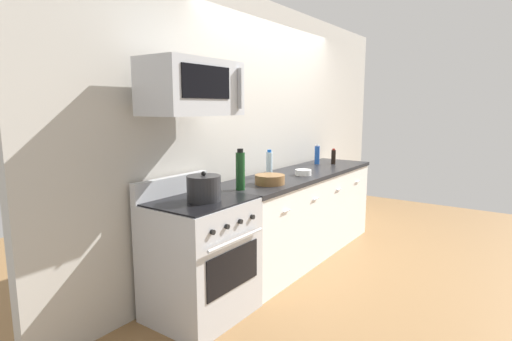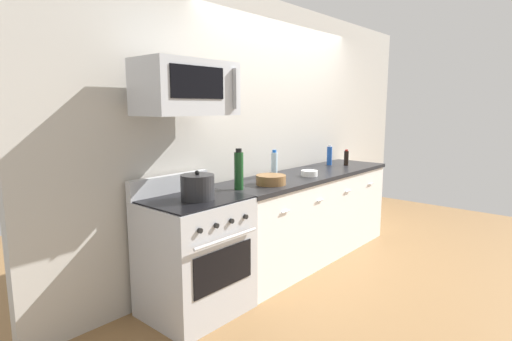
% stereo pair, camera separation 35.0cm
% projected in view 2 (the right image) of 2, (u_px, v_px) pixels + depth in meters
% --- Properties ---
extents(ground_plane, '(6.59, 6.59, 0.00)m').
position_uv_depth(ground_plane, '(307.00, 256.00, 4.38)').
color(ground_plane, olive).
extents(back_wall, '(5.49, 0.10, 2.70)m').
position_uv_depth(back_wall, '(278.00, 131.00, 4.43)').
color(back_wall, '#B7B2A8').
rests_on(back_wall, ground_plane).
extents(counter_unit, '(2.40, 0.66, 0.92)m').
position_uv_depth(counter_unit, '(308.00, 215.00, 4.31)').
color(counter_unit, white).
rests_on(counter_unit, ground_plane).
extents(range_oven, '(0.76, 0.69, 1.07)m').
position_uv_depth(range_oven, '(195.00, 255.00, 3.14)').
color(range_oven, '#B7BABF').
rests_on(range_oven, ground_plane).
extents(microwave, '(0.74, 0.44, 0.40)m').
position_uv_depth(microwave, '(186.00, 88.00, 2.96)').
color(microwave, '#B7BABF').
extents(bottle_soda_blue, '(0.06, 0.06, 0.24)m').
position_uv_depth(bottle_soda_blue, '(329.00, 155.00, 4.79)').
color(bottle_soda_blue, '#1E4CA5').
rests_on(bottle_soda_blue, countertop_slab).
extents(bottle_soy_sauce_dark, '(0.05, 0.05, 0.19)m').
position_uv_depth(bottle_soy_sauce_dark, '(346.00, 158.00, 4.76)').
color(bottle_soy_sauce_dark, black).
rests_on(bottle_soy_sauce_dark, countertop_slab).
extents(bottle_water_clear, '(0.06, 0.06, 0.27)m').
position_uv_depth(bottle_water_clear, '(274.00, 164.00, 3.98)').
color(bottle_water_clear, silver).
rests_on(bottle_water_clear, countertop_slab).
extents(bottle_wine_green, '(0.08, 0.08, 0.35)m').
position_uv_depth(bottle_wine_green, '(239.00, 170.00, 3.38)').
color(bottle_wine_green, '#19471E').
rests_on(bottle_wine_green, countertop_slab).
extents(bowl_white_ceramic, '(0.17, 0.17, 0.06)m').
position_uv_depth(bowl_white_ceramic, '(309.00, 173.00, 4.04)').
color(bowl_white_ceramic, white).
rests_on(bowl_white_ceramic, countertop_slab).
extents(bowl_wooden_salad, '(0.27, 0.27, 0.09)m').
position_uv_depth(bowl_wooden_salad, '(271.00, 179.00, 3.61)').
color(bowl_wooden_salad, brown).
rests_on(bowl_wooden_salad, countertop_slab).
extents(stockpot, '(0.25, 0.25, 0.22)m').
position_uv_depth(stockpot, '(198.00, 187.00, 3.02)').
color(stockpot, '#262628').
rests_on(stockpot, range_oven).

